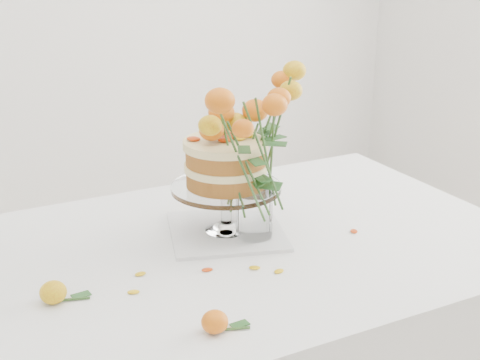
# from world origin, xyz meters

# --- Properties ---
(table) EXTENTS (1.43, 0.93, 0.76)m
(table) POSITION_xyz_m (0.00, 0.00, 0.67)
(table) COLOR tan
(table) RESTS_ON ground
(napkin) EXTENTS (0.35, 0.35, 0.01)m
(napkin) POSITION_xyz_m (0.01, 0.07, 0.76)
(napkin) COLOR white
(napkin) RESTS_ON table
(cake_stand) EXTENTS (0.27, 0.27, 0.25)m
(cake_stand) POSITION_xyz_m (0.01, 0.07, 0.93)
(cake_stand) COLOR white
(cake_stand) RESTS_ON napkin
(rose_vase) EXTENTS (0.31, 0.31, 0.45)m
(rose_vase) POSITION_xyz_m (0.05, 0.00, 1.02)
(rose_vase) COLOR white
(rose_vase) RESTS_ON table
(loose_rose_near) EXTENTS (0.10, 0.06, 0.05)m
(loose_rose_near) POSITION_xyz_m (-0.46, -0.08, 0.78)
(loose_rose_near) COLOR yellow
(loose_rose_near) RESTS_ON table
(loose_rose_far) EXTENTS (0.09, 0.05, 0.04)m
(loose_rose_far) POSITION_xyz_m (-0.21, -0.33, 0.78)
(loose_rose_far) COLOR orange
(loose_rose_far) RESTS_ON table
(stray_petal_a) EXTENTS (0.03, 0.02, 0.00)m
(stray_petal_a) POSITION_xyz_m (-0.12, -0.10, 0.76)
(stray_petal_a) COLOR #E5B30E
(stray_petal_a) RESTS_ON table
(stray_petal_b) EXTENTS (0.03, 0.02, 0.00)m
(stray_petal_b) POSITION_xyz_m (-0.02, -0.14, 0.76)
(stray_petal_b) COLOR #E5B30E
(stray_petal_b) RESTS_ON table
(stray_petal_c) EXTENTS (0.03, 0.02, 0.00)m
(stray_petal_c) POSITION_xyz_m (0.02, -0.18, 0.76)
(stray_petal_c) COLOR #E5B30E
(stray_petal_c) RESTS_ON table
(stray_petal_d) EXTENTS (0.03, 0.02, 0.00)m
(stray_petal_d) POSITION_xyz_m (-0.26, -0.05, 0.76)
(stray_petal_d) COLOR #E5B30E
(stray_petal_d) RESTS_ON table
(stray_petal_e) EXTENTS (0.03, 0.02, 0.00)m
(stray_petal_e) POSITION_xyz_m (-0.30, -0.12, 0.76)
(stray_petal_e) COLOR #E5B30E
(stray_petal_e) RESTS_ON table
(stray_petal_f) EXTENTS (0.03, 0.02, 0.00)m
(stray_petal_f) POSITION_xyz_m (0.30, -0.08, 0.76)
(stray_petal_f) COLOR #E5B30E
(stray_petal_f) RESTS_ON table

